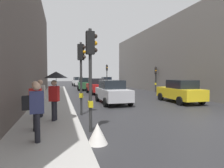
{
  "coord_description": "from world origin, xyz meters",
  "views": [
    {
      "loc": [
        -6.3,
        -7.16,
        2.15
      ],
      "look_at": [
        -1.91,
        8.24,
        1.37
      ],
      "focal_mm": 29.63,
      "sensor_mm": 36.0,
      "label": 1
    }
  ],
  "objects": [
    {
      "name": "pedestrian_with_black_backpack",
      "position": [
        -7.22,
        2.13,
        1.16
      ],
      "size": [
        0.63,
        0.37,
        1.77
      ],
      "color": "black",
      "rests_on": "sidewalk_kerb"
    },
    {
      "name": "pedestrian_in_red_jacket",
      "position": [
        -7.13,
        -0.09,
        1.13
      ],
      "size": [
        0.41,
        0.36,
        1.77
      ],
      "color": "black",
      "rests_on": "sidewalk_kerb"
    },
    {
      "name": "traffic_light_near_left",
      "position": [
        -5.16,
        -0.29,
        2.66
      ],
      "size": [
        0.44,
        0.26,
        3.86
      ],
      "color": "#2D2D2D",
      "rests_on": "ground"
    },
    {
      "name": "pedestrian_with_umbrella",
      "position": [
        -6.47,
        1.19,
        1.84
      ],
      "size": [
        1.0,
        1.0,
        2.14
      ],
      "color": "black",
      "rests_on": "sidewalk_kerb"
    },
    {
      "name": "sidewalk_kerb",
      "position": [
        -6.78,
        6.0,
        0.08
      ],
      "size": [
        2.58,
        40.0,
        0.16
      ],
      "primitive_type": "cube",
      "color": "#A8A5A0",
      "rests_on": "ground"
    },
    {
      "name": "car_green_estate",
      "position": [
        -2.83,
        19.34,
        0.88
      ],
      "size": [
        2.21,
        4.3,
        1.76
      ],
      "color": "#2D6038",
      "rests_on": "ground"
    },
    {
      "name": "car_silver_hatchback",
      "position": [
        -2.46,
        6.21,
        0.88
      ],
      "size": [
        2.05,
        4.21,
        1.76
      ],
      "color": "#BCBCC1",
      "rests_on": "ground"
    },
    {
      "name": "traffic_light_near_right",
      "position": [
        -5.17,
        2.78,
        2.67
      ],
      "size": [
        0.45,
        0.36,
        3.88
      ],
      "color": "#2D2D2D",
      "rests_on": "ground"
    },
    {
      "name": "warning_sign_triangle",
      "position": [
        -5.18,
        -1.58,
        0.33
      ],
      "size": [
        0.64,
        0.64,
        0.65
      ],
      "primitive_type": "cone",
      "color": "silver",
      "rests_on": "ground"
    },
    {
      "name": "car_white_compact",
      "position": [
        -2.8,
        29.18,
        0.88
      ],
      "size": [
        2.24,
        4.31,
        1.76
      ],
      "color": "silver",
      "rests_on": "ground"
    },
    {
      "name": "building_facade_right",
      "position": [
        11.49,
        14.86,
        4.28
      ],
      "size": [
        12.0,
        28.15,
        8.56
      ],
      "primitive_type": "cube",
      "color": "slate",
      "rests_on": "ground"
    },
    {
      "name": "car_yellow_taxi",
      "position": [
        2.78,
        5.22,
        0.88
      ],
      "size": [
        2.12,
        4.25,
        1.76
      ],
      "color": "yellow",
      "rests_on": "ground"
    },
    {
      "name": "traffic_light_mid_street",
      "position": [
        5.18,
        13.38,
        2.21
      ],
      "size": [
        0.33,
        0.45,
        3.21
      ],
      "color": "#2D2D2D",
      "rests_on": "ground"
    },
    {
      "name": "ground_plane",
      "position": [
        0.0,
        0.0,
        0.0
      ],
      "size": [
        120.0,
        120.0,
        0.0
      ],
      "primitive_type": "plane",
      "color": "#28282B"
    },
    {
      "name": "traffic_light_far_median",
      "position": [
        0.8,
        20.66,
        2.61
      ],
      "size": [
        0.25,
        0.43,
        3.79
      ],
      "color": "#2D2D2D",
      "rests_on": "ground"
    },
    {
      "name": "car_blue_van",
      "position": [
        2.57,
        28.13,
        0.88
      ],
      "size": [
        2.05,
        4.21,
        1.76
      ],
      "color": "navy",
      "rests_on": "ground"
    },
    {
      "name": "car_red_sedan",
      "position": [
        -2.14,
        13.72,
        0.88
      ],
      "size": [
        2.16,
        4.27,
        1.76
      ],
      "color": "red",
      "rests_on": "ground"
    },
    {
      "name": "pedestrian_with_grey_backpack",
      "position": [
        -7.0,
        -1.32,
        1.16
      ],
      "size": [
        0.63,
        0.36,
        1.77
      ],
      "color": "black",
      "rests_on": "sidewalk_kerb"
    }
  ]
}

